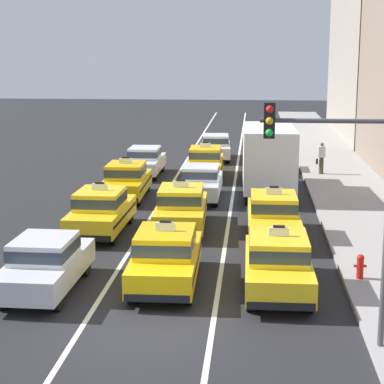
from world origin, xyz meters
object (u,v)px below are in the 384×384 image
(taxi_right_second, at_px, (273,215))
(pedestrian_mid_block, at_px, (321,158))
(traffic_light_pole, at_px, (344,185))
(sedan_left_nearest, at_px, (45,263))
(taxi_center_nearest, at_px, (166,256))
(sedan_center_fifth, at_px, (216,146))
(taxi_left_second, at_px, (101,210))
(taxi_right_nearest, at_px, (278,262))
(sedan_left_fourth, at_px, (145,160))
(taxi_center_second, at_px, (181,207))
(fire_hydrant, at_px, (360,265))
(box_truck_right_third, at_px, (268,157))
(sedan_center_third, at_px, (201,181))
(taxi_right_fourth, at_px, (262,155))
(taxi_center_fourth, at_px, (205,162))
(taxi_left_third, at_px, (126,180))

(taxi_right_second, xyz_separation_m, pedestrian_mid_block, (2.91, 12.78, 0.12))
(traffic_light_pole, bearing_deg, sedan_left_nearest, 157.63)
(taxi_center_nearest, height_order, sedan_center_fifth, taxi_center_nearest)
(taxi_left_second, height_order, sedan_center_fifth, taxi_left_second)
(taxi_right_nearest, bearing_deg, sedan_left_nearest, -175.21)
(sedan_left_fourth, relative_size, taxi_center_second, 0.93)
(fire_hydrant, height_order, traffic_light_pole, traffic_light_pole)
(taxi_center_second, bearing_deg, sedan_left_nearest, -113.45)
(taxi_right_second, distance_m, traffic_light_pole, 9.82)
(sedan_center_fifth, height_order, fire_hydrant, sedan_center_fifth)
(taxi_center_nearest, relative_size, taxi_center_second, 0.99)
(taxi_left_second, height_order, taxi_center_nearest, same)
(sedan_left_fourth, height_order, box_truck_right_third, box_truck_right_third)
(taxi_right_nearest, bearing_deg, sedan_center_third, 104.51)
(sedan_left_nearest, relative_size, taxi_right_fourth, 0.94)
(fire_hydrant, bearing_deg, taxi_right_second, 117.43)
(taxi_left_second, distance_m, traffic_light_pole, 12.45)
(sedan_center_fifth, xyz_separation_m, traffic_light_pole, (4.30, -27.31, 2.97))
(sedan_center_third, height_order, pedestrian_mid_block, pedestrian_mid_block)
(taxi_center_nearest, bearing_deg, sedan_left_nearest, -166.26)
(taxi_right_second, xyz_separation_m, fire_hydrant, (2.40, -4.63, -0.33))
(taxi_right_nearest, bearing_deg, taxi_left_second, 137.70)
(taxi_left_second, xyz_separation_m, sedan_left_fourth, (-0.27, 11.93, -0.03))
(taxi_center_nearest, relative_size, taxi_center_fourth, 1.00)
(taxi_center_nearest, bearing_deg, taxi_left_second, 119.73)
(pedestrian_mid_block, bearing_deg, taxi_left_second, -126.23)
(sedan_left_nearest, distance_m, taxi_left_second, 6.29)
(box_truck_right_third, distance_m, taxi_right_fourth, 6.56)
(taxi_center_fourth, xyz_separation_m, box_truck_right_third, (3.22, -3.95, 0.90))
(taxi_right_nearest, bearing_deg, traffic_light_pole, -71.72)
(taxi_left_second, bearing_deg, box_truck_right_third, 50.72)
(taxi_center_nearest, height_order, fire_hydrant, taxi_center_nearest)
(taxi_center_fourth, distance_m, taxi_right_fourth, 3.94)
(taxi_center_fourth, relative_size, taxi_right_nearest, 1.00)
(sedan_center_third, bearing_deg, traffic_light_pole, -74.58)
(taxi_left_second, distance_m, taxi_center_second, 3.01)
(sedan_left_nearest, relative_size, taxi_center_nearest, 0.94)
(taxi_center_nearest, xyz_separation_m, taxi_right_second, (3.20, 5.31, 0.00))
(taxi_center_nearest, distance_m, taxi_right_fourth, 19.85)
(taxi_center_fourth, xyz_separation_m, taxi_right_fourth, (3.02, 2.54, 0.00))
(taxi_right_nearest, distance_m, box_truck_right_third, 13.43)
(sedan_left_fourth, relative_size, box_truck_right_third, 0.61)
(taxi_center_nearest, xyz_separation_m, taxi_center_second, (-0.23, 6.27, 0.00))
(taxi_center_second, xyz_separation_m, sedan_center_fifth, (0.34, 17.06, -0.03))
(taxi_center_second, distance_m, taxi_right_second, 3.56)
(sedan_left_nearest, bearing_deg, taxi_left_second, 88.45)
(sedan_center_third, relative_size, taxi_right_fourth, 0.94)
(taxi_left_third, xyz_separation_m, box_truck_right_third, (6.45, 1.60, 0.90))
(taxi_left_second, height_order, taxi_center_second, same)
(taxi_right_second, relative_size, pedestrian_mid_block, 2.70)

